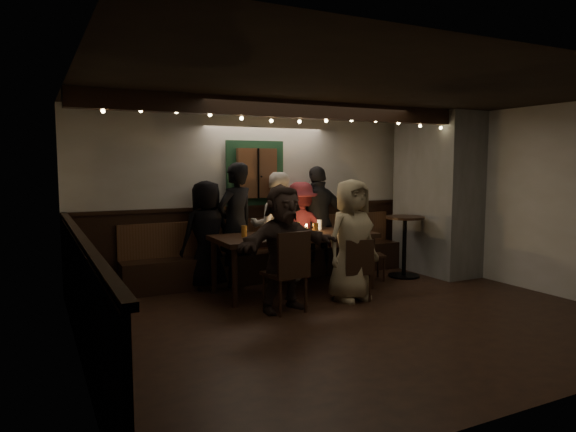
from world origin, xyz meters
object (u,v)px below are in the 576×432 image
dining_table (294,239)px  chair_near_right (357,266)px  chair_near_left (289,267)px  person_f (283,248)px  person_a (207,235)px  high_top (405,239)px  chair_end (367,250)px  person_g (352,240)px  person_d (301,230)px  person_b (236,224)px  person_c (277,227)px  person_e (318,221)px

dining_table → chair_near_right: (0.48, -0.86, -0.28)m
chair_near_left → person_f: person_f is taller
chair_near_left → person_a: person_a is taller
high_top → person_a: bearing=167.2°
chair_end → high_top: bearing=-7.0°
person_a → person_g: person_g is taller
person_d → person_f: 1.83m
person_b → person_c: bearing=157.6°
person_e → high_top: bearing=153.0°
chair_near_right → person_a: person_a is taller
chair_near_left → person_g: size_ratio=0.63×
person_a → person_b: person_b is taller
dining_table → person_a: size_ratio=1.46×
person_b → person_g: (1.05, -1.46, -0.11)m
person_e → chair_near_left: bearing=52.1°
chair_end → person_g: bearing=-134.9°
person_e → person_f: bearing=49.4°
chair_near_left → person_a: 1.74m
chair_near_left → person_c: person_c is taller
person_a → person_g: 2.11m
chair_end → person_f: (-1.89, -0.90, 0.31)m
chair_near_right → person_e: bearing=78.6°
chair_near_right → person_b: 1.95m
chair_near_left → chair_end: (1.88, 1.05, -0.10)m
person_a → dining_table: bearing=134.4°
person_b → person_g: size_ratio=1.14×
chair_near_left → person_f: size_ratio=0.64×
person_a → person_c: size_ratio=0.93×
high_top → person_g: (-1.55, -0.80, 0.19)m
person_c → person_b: bearing=25.3°
person_c → person_f: size_ratio=1.07×
person_b → person_d: bearing=157.6°
dining_table → chair_near_left: size_ratio=2.28×
chair_near_left → person_a: size_ratio=0.64×
person_e → person_g: person_e is taller
high_top → person_d: size_ratio=0.64×
high_top → person_b: bearing=165.8°
chair_near_left → person_b: person_b is taller
person_c → person_d: (0.42, 0.01, -0.08)m
chair_near_right → person_d: person_d is taller
chair_near_left → person_b: size_ratio=0.55×
chair_near_right → person_f: 1.09m
person_f → chair_near_right: bearing=-12.7°
chair_end → person_c: bearing=155.0°
person_d → high_top: bearing=177.6°
dining_table → chair_near_left: chair_near_left is taller
chair_near_right → person_b: bearing=125.1°
person_a → chair_near_left: bearing=95.7°
person_b → chair_near_left: bearing=68.5°
dining_table → person_g: 0.89m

